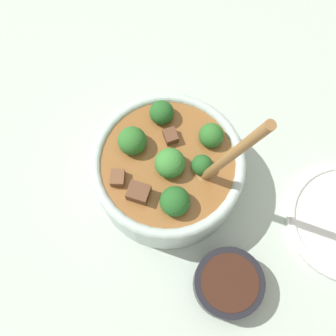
% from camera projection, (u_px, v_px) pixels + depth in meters
% --- Properties ---
extents(ground_plane, '(4.00, 4.00, 0.00)m').
position_uv_depth(ground_plane, '(168.00, 180.00, 0.67)').
color(ground_plane, '#ADBCAD').
extents(stew_bowl, '(0.22, 0.22, 0.29)m').
position_uv_depth(stew_bowl, '(168.00, 169.00, 0.63)').
color(stew_bowl, '#B2C6BC').
rests_on(stew_bowl, ground_plane).
extents(condiment_bowl, '(0.10, 0.10, 0.04)m').
position_uv_depth(condiment_bowl, '(228.00, 283.00, 0.60)').
color(condiment_bowl, black).
rests_on(condiment_bowl, ground_plane).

